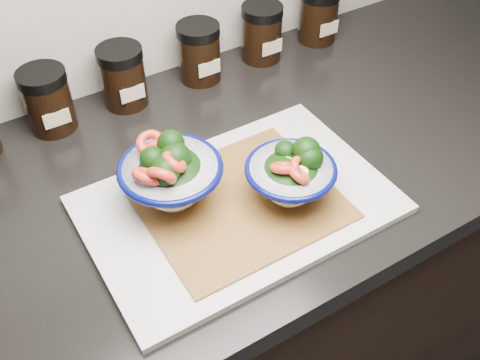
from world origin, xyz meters
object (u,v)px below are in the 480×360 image
bowl_right (291,176)px  bowl_left (170,175)px  spice_jar_b (48,100)px  spice_jar_e (262,33)px  spice_jar_f (318,15)px  spice_jar_d (199,52)px  spice_jar_c (123,76)px  cutting_board (238,204)px

bowl_right → bowl_left: bearing=150.7°
spice_jar_b → spice_jar_e: (0.43, 0.00, 0.00)m
bowl_left → bowl_right: bearing=-29.3°
bowl_left → bowl_right: (0.15, -0.09, -0.01)m
spice_jar_e → spice_jar_f: bearing=0.0°
bowl_right → spice_jar_d: size_ratio=1.19×
spice_jar_c → bowl_right: bearing=-73.9°
cutting_board → spice_jar_c: bearing=96.2°
spice_jar_c → spice_jar_d: size_ratio=1.00×
cutting_board → spice_jar_c: 0.34m
bowl_left → spice_jar_f: (0.48, 0.28, -0.01)m
bowl_left → spice_jar_e: (0.34, 0.28, -0.01)m
spice_jar_c → spice_jar_e: 0.30m
spice_jar_b → spice_jar_f: bearing=0.0°
cutting_board → spice_jar_e: bearing=52.2°
cutting_board → spice_jar_c: size_ratio=3.98×
bowl_left → bowl_right: bowl_left is taller
spice_jar_b → spice_jar_c: (0.14, 0.00, 0.00)m
spice_jar_d → spice_jar_f: bearing=0.0°
spice_jar_b → spice_jar_f: 0.57m
cutting_board → spice_jar_e: size_ratio=3.98×
bowl_right → spice_jar_b: spice_jar_b is taller
spice_jar_f → spice_jar_d: bearing=180.0°
spice_jar_c → spice_jar_f: same height
spice_jar_c → spice_jar_e: bearing=0.0°
cutting_board → spice_jar_d: spice_jar_d is taller
cutting_board → bowl_right: size_ratio=3.34×
bowl_left → spice_jar_c: size_ratio=1.35×
bowl_left → bowl_right: size_ratio=1.13×
spice_jar_b → spice_jar_d: same height
cutting_board → bowl_right: bearing=-26.3°
bowl_left → spice_jar_d: bearing=54.7°
spice_jar_e → spice_jar_d: bearing=180.0°
spice_jar_c → spice_jar_f: 0.44m
bowl_left → spice_jar_f: bowl_left is taller
spice_jar_b → spice_jar_d: bearing=0.0°
bowl_left → spice_jar_b: bowl_left is taller
spice_jar_f → spice_jar_b: bearing=180.0°
bowl_right → spice_jar_e: (0.19, 0.37, -0.00)m
spice_jar_d → spice_jar_f: size_ratio=1.00×
bowl_right → spice_jar_f: size_ratio=1.19×
cutting_board → bowl_left: bearing=148.3°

